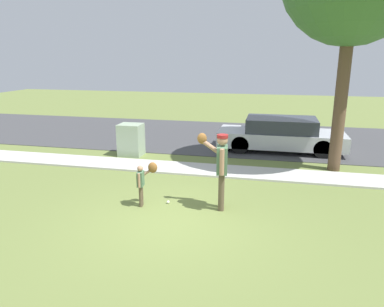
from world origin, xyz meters
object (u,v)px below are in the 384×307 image
object	(u,v)px
baseball	(168,202)
person_child	(144,178)
utility_cabinet	(131,140)
parked_sedan_silver	(281,134)
person_adult	(220,163)

from	to	relation	value
baseball	person_child	bearing A→B (deg)	-156.53
person_child	baseball	size ratio (longest dim) A/B	14.16
baseball	utility_cabinet	distance (m)	4.70
utility_cabinet	parked_sedan_silver	bearing A→B (deg)	19.67
person_child	parked_sedan_silver	xyz separation A→B (m)	(3.20, 6.02, -0.06)
person_adult	baseball	distance (m)	1.65
person_child	baseball	distance (m)	0.85
person_adult	utility_cabinet	distance (m)	5.49
person_adult	baseball	world-z (taller)	person_adult
parked_sedan_silver	person_adult	bearing A→B (deg)	-103.87
baseball	parked_sedan_silver	distance (m)	6.41
person_adult	utility_cabinet	world-z (taller)	person_adult
person_adult	person_child	xyz separation A→B (m)	(-1.77, -0.21, -0.43)
person_adult	parked_sedan_silver	size ratio (longest dim) A/B	0.39
person_child	person_adult	bearing A→B (deg)	-0.76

